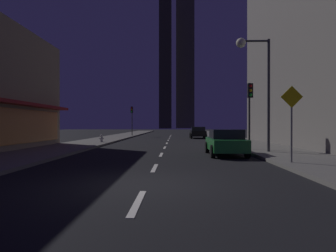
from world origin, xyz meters
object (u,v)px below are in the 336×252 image
street_lamp_right (254,67)px  car_parked_far (198,132)px  car_parked_near (226,142)px  traffic_light_far_left (132,114)px  traffic_light_near_right (250,101)px  pedestrian_crossing_sign (292,117)px  fire_hydrant_far_left (101,139)px

street_lamp_right → car_parked_far: bearing=95.0°
car_parked_near → street_lamp_right: bearing=23.1°
traffic_light_far_left → street_lamp_right: size_ratio=0.64×
car_parked_near → traffic_light_far_left: 27.77m
traffic_light_near_right → street_lamp_right: size_ratio=0.64×
street_lamp_right → car_parked_near: bearing=-156.9°
car_parked_near → car_parked_far: same height
traffic_light_far_left → street_lamp_right: street_lamp_right is taller
car_parked_near → pedestrian_crossing_sign: (2.00, -4.23, 1.28)m
street_lamp_right → pedestrian_crossing_sign: street_lamp_right is taller
car_parked_near → car_parked_far: bearing=90.0°
fire_hydrant_far_left → traffic_light_near_right: (11.40, -7.84, 2.74)m
traffic_light_near_right → street_lamp_right: street_lamp_right is taller
car_parked_near → street_lamp_right: street_lamp_right is taller
traffic_light_near_right → traffic_light_far_left: size_ratio=1.00×
traffic_light_near_right → traffic_light_far_left: same height
car_parked_far → fire_hydrant_far_left: car_parked_far is taller
car_parked_near → traffic_light_near_right: 3.87m
car_parked_far → pedestrian_crossing_sign: (2.00, -25.24, 1.28)m
car_parked_near → fire_hydrant_far_left: car_parked_near is taller
fire_hydrant_far_left → traffic_light_far_left: bearing=88.6°
car_parked_far → fire_hydrant_far_left: bearing=-131.2°
car_parked_far → car_parked_near: bearing=-90.0°
street_lamp_right → pedestrian_crossing_sign: size_ratio=2.09×
fire_hydrant_far_left → traffic_light_near_right: bearing=-34.5°
fire_hydrant_far_left → street_lamp_right: 15.39m
traffic_light_near_right → street_lamp_right: (-0.12, -1.55, 1.87)m
car_parked_far → traffic_light_near_right: bearing=-84.2°
fire_hydrant_far_left → traffic_light_near_right: traffic_light_near_right is taller
traffic_light_far_left → pedestrian_crossing_sign: bearing=-69.9°
traffic_light_near_right → pedestrian_crossing_sign: traffic_light_near_right is taller
car_parked_near → car_parked_far: (0.00, 21.01, 0.00)m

